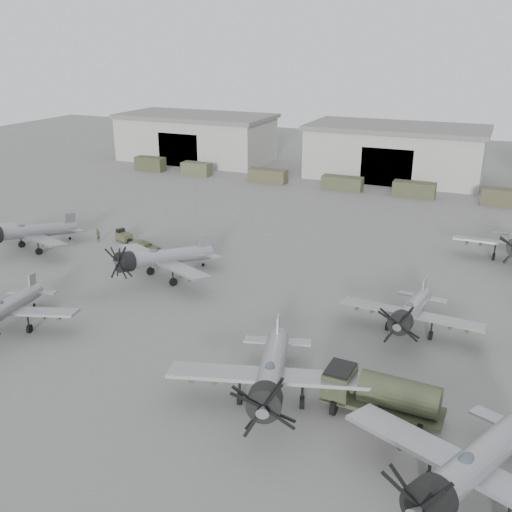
{
  "coord_description": "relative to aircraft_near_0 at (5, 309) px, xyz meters",
  "views": [
    {
      "loc": [
        16.9,
        -34.55,
        21.7
      ],
      "look_at": [
        -3.5,
        11.93,
        2.5
      ],
      "focal_mm": 40.0,
      "sensor_mm": 36.0,
      "label": 1
    }
  ],
  "objects": [
    {
      "name": "aircraft_mid_1",
      "position": [
        5.33,
        13.85,
        0.23
      ],
      "size": [
        12.32,
        11.14,
        5.0
      ],
      "rotation": [
        0.0,
        0.0,
        -0.39
      ],
      "color": "#9B9DA3",
      "rests_on": "ground"
    },
    {
      "name": "support_truck_0",
      "position": [
        -23.47,
        55.64,
        -0.83
      ],
      "size": [
        5.39,
        2.2,
        2.42
      ],
      "primitive_type": "cube",
      "color": "#3B3C27",
      "rests_on": "ground"
    },
    {
      "name": "aircraft_mid_2",
      "position": [
        29.18,
        12.34,
        -0.0
      ],
      "size": [
        11.22,
        10.09,
        4.48
      ],
      "rotation": [
        0.0,
        0.0,
        -0.06
      ],
      "color": "#999BA2",
      "rests_on": "ground"
    },
    {
      "name": "support_truck_4",
      "position": [
        22.59,
        55.64,
        -0.91
      ],
      "size": [
        6.12,
        2.2,
        2.27
      ],
      "primitive_type": "cube",
      "color": "#3C3E28",
      "rests_on": "ground"
    },
    {
      "name": "fuel_tanker",
      "position": [
        29.34,
        1.22,
        -0.43
      ],
      "size": [
        7.4,
        3.12,
        2.81
      ],
      "rotation": [
        0.0,
        0.0,
        -0.04
      ],
      "color": "#353B26",
      "rests_on": "ground"
    },
    {
      "name": "support_truck_3",
      "position": [
        11.69,
        55.64,
        -0.99
      ],
      "size": [
        6.27,
        2.2,
        2.11
      ],
      "primitive_type": "cube",
      "color": "#3D432B",
      "rests_on": "ground"
    },
    {
      "name": "ground",
      "position": [
        17.28,
        5.64,
        -2.04
      ],
      "size": [
        220.0,
        220.0,
        0.0
      ],
      "primitive_type": "plane",
      "color": "slate",
      "rests_on": "ground"
    },
    {
      "name": "ground_crew",
      "position": [
        -7.34,
        20.59,
        -1.24
      ],
      "size": [
        0.45,
        0.62,
        1.6
      ],
      "primitive_type": "imported",
      "rotation": [
        0.0,
        0.0,
        1.69
      ],
      "color": "#3A3F29",
      "rests_on": "ground"
    },
    {
      "name": "hangar_left",
      "position": [
        -20.72,
        67.61,
        2.33
      ],
      "size": [
        29.0,
        14.8,
        8.7
      ],
      "color": "#A7A89D",
      "rests_on": "ground"
    },
    {
      "name": "support_truck_5",
      "position": [
        34.62,
        55.64,
        -0.82
      ],
      "size": [
        5.39,
        2.2,
        2.44
      ],
      "primitive_type": "cube",
      "color": "#3F3F29",
      "rests_on": "ground"
    },
    {
      "name": "aircraft_near_1",
      "position": [
        22.81,
        -0.7,
        0.35
      ],
      "size": [
        13.13,
        11.82,
        5.25
      ],
      "rotation": [
        0.0,
        0.0,
        0.3
      ],
      "color": "#999DA1",
      "rests_on": "ground"
    },
    {
      "name": "hangar_center",
      "position": [
        17.28,
        67.61,
        2.33
      ],
      "size": [
        29.0,
        14.8,
        8.7
      ],
      "color": "#A7A89D",
      "rests_on": "ground"
    },
    {
      "name": "aircraft_mid_0",
      "position": [
        -12.38,
        15.01,
        0.14
      ],
      "size": [
        12.01,
        10.82,
        4.8
      ],
      "rotation": [
        0.0,
        0.0,
        -0.29
      ],
      "color": "gray",
      "rests_on": "ground"
    },
    {
      "name": "tug_trailer",
      "position": [
        -3.34,
        21.4,
        -1.51
      ],
      "size": [
        7.01,
        3.71,
        1.41
      ],
      "rotation": [
        0.0,
        0.0,
        -0.36
      ],
      "color": "#3F432B",
      "rests_on": "ground"
    },
    {
      "name": "aircraft_near_0",
      "position": [
        0.0,
        0.0,
        0.0
      ],
      "size": [
        11.15,
        10.05,
        4.49
      ],
      "rotation": [
        0.0,
        0.0,
        0.35
      ],
      "color": "gray",
      "rests_on": "ground"
    },
    {
      "name": "support_truck_2",
      "position": [
        -0.8,
        55.64,
        -0.96
      ],
      "size": [
        6.31,
        2.2,
        2.16
      ],
      "primitive_type": "cube",
      "color": "#45442D",
      "rests_on": "ground"
    },
    {
      "name": "support_truck_1",
      "position": [
        -14.07,
        55.64,
        -0.94
      ],
      "size": [
        5.12,
        2.2,
        2.21
      ],
      "primitive_type": "cube",
      "color": "#454A30",
      "rests_on": "ground"
    },
    {
      "name": "aircraft_near_2",
      "position": [
        34.77,
        -4.64,
        0.43
      ],
      "size": [
        13.45,
        12.15,
        5.44
      ],
      "rotation": [
        0.0,
        0.0,
        -0.37
      ],
      "color": "#9B9DA4",
      "rests_on": "ground"
    }
  ]
}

